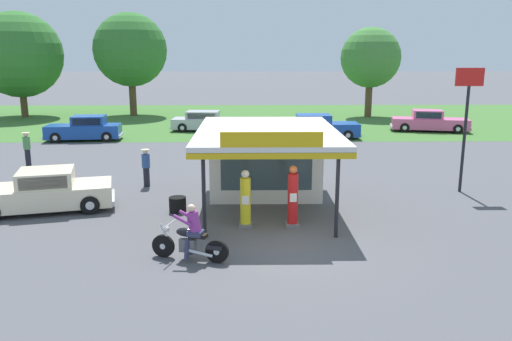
% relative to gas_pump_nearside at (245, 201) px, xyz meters
% --- Properties ---
extents(ground_plane, '(300.00, 300.00, 0.00)m').
position_rel_gas_pump_nearside_xyz_m(ground_plane, '(1.32, -1.71, -0.85)').
color(ground_plane, '#4C4C51').
extents(grass_verge_strip, '(120.00, 24.00, 0.01)m').
position_rel_gas_pump_nearside_xyz_m(grass_verge_strip, '(1.32, 28.29, -0.85)').
color(grass_verge_strip, '#3D6B2D').
rests_on(grass_verge_strip, ground).
extents(service_station_kiosk, '(4.90, 7.25, 3.31)m').
position_rel_gas_pump_nearside_xyz_m(service_station_kiosk, '(0.76, 3.49, 0.85)').
color(service_station_kiosk, silver).
rests_on(service_station_kiosk, ground).
extents(gas_pump_nearside, '(0.44, 0.44, 1.88)m').
position_rel_gas_pump_nearside_xyz_m(gas_pump_nearside, '(0.00, 0.00, 0.00)').
color(gas_pump_nearside, slate).
rests_on(gas_pump_nearside, ground).
extents(gas_pump_offside, '(0.44, 0.44, 2.01)m').
position_rel_gas_pump_nearside_xyz_m(gas_pump_offside, '(1.53, 0.00, 0.07)').
color(gas_pump_offside, slate).
rests_on(gas_pump_offside, ground).
extents(motorcycle_with_rider, '(2.14, 0.87, 1.58)m').
position_rel_gas_pump_nearside_xyz_m(motorcycle_with_rider, '(-1.46, -2.79, -0.20)').
color(motorcycle_with_rider, black).
rests_on(motorcycle_with_rider, ground).
extents(featured_classic_sedan, '(5.14, 3.00, 1.47)m').
position_rel_gas_pump_nearside_xyz_m(featured_classic_sedan, '(-7.17, 1.87, -0.19)').
color(featured_classic_sedan, beige).
rests_on(featured_classic_sedan, ground).
extents(parked_car_back_row_far_left, '(4.94, 2.21, 1.59)m').
position_rel_gas_pump_nearside_xyz_m(parked_car_back_row_far_left, '(-10.44, 17.14, -0.13)').
color(parked_car_back_row_far_left, '#19479E').
rests_on(parked_car_back_row_far_left, ground).
extents(parked_car_back_row_right, '(5.41, 2.04, 1.57)m').
position_rel_gas_pump_nearside_xyz_m(parked_car_back_row_right, '(4.71, 17.78, -0.13)').
color(parked_car_back_row_right, '#19479E').
rests_on(parked_car_back_row_right, ground).
extents(parked_car_back_row_far_right, '(5.71, 2.88, 1.53)m').
position_rel_gas_pump_nearside_xyz_m(parked_car_back_row_far_right, '(13.16, 20.79, -0.17)').
color(parked_car_back_row_far_right, '#E55993').
rests_on(parked_car_back_row_far_right, ground).
extents(parked_car_back_row_centre, '(5.52, 2.28, 1.43)m').
position_rel_gas_pump_nearside_xyz_m(parked_car_back_row_centre, '(-2.83, 21.26, -0.19)').
color(parked_car_back_row_centre, '#B7B7BC').
rests_on(parked_car_back_row_centre, ground).
extents(bystander_standing_back_lot, '(0.38, 0.38, 1.72)m').
position_rel_gas_pump_nearside_xyz_m(bystander_standing_back_lot, '(-10.82, 9.24, 0.07)').
color(bystander_standing_back_lot, black).
rests_on(bystander_standing_back_lot, ground).
extents(bystander_strolling_foreground, '(0.35, 0.35, 1.61)m').
position_rel_gas_pump_nearside_xyz_m(bystander_strolling_foreground, '(-4.20, 5.23, 0.00)').
color(bystander_strolling_foreground, black).
rests_on(bystander_strolling_foreground, ground).
extents(tree_oak_centre, '(6.45, 6.45, 9.04)m').
position_rel_gas_pump_nearside_xyz_m(tree_oak_centre, '(-10.29, 30.94, 4.94)').
color(tree_oak_centre, brown).
rests_on(tree_oak_centre, ground).
extents(tree_oak_far_left, '(5.17, 5.17, 7.73)m').
position_rel_gas_pump_nearside_xyz_m(tree_oak_far_left, '(10.62, 29.62, 4.18)').
color(tree_oak_far_left, brown).
rests_on(tree_oak_far_left, ground).
extents(tree_oak_distant_spare, '(7.34, 7.34, 9.06)m').
position_rel_gas_pump_nearside_xyz_m(tree_oak_distant_spare, '(-19.66, 29.90, 4.52)').
color(tree_oak_distant_spare, brown).
rests_on(tree_oak_distant_spare, ground).
extents(roadside_pole_sign, '(1.10, 0.12, 4.95)m').
position_rel_gas_pump_nearside_xyz_m(roadside_pole_sign, '(8.70, 4.17, 2.51)').
color(roadside_pole_sign, black).
rests_on(roadside_pole_sign, ground).
extents(spare_tire_stack, '(0.60, 0.60, 0.54)m').
position_rel_gas_pump_nearside_xyz_m(spare_tire_stack, '(-2.41, 1.58, -0.58)').
color(spare_tire_stack, black).
rests_on(spare_tire_stack, ground).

